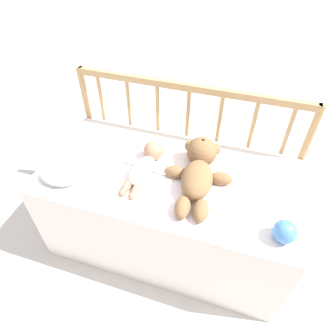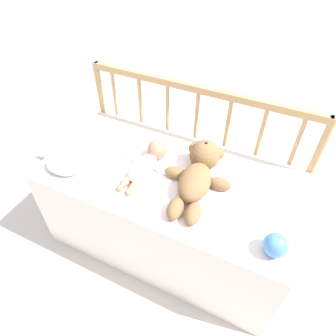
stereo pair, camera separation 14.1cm
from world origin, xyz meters
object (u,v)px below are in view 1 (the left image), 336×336
Objects in this scene: teddy_bear at (199,170)px; baby at (145,165)px; toy_ball at (285,232)px; small_pillow at (59,175)px.

teddy_bear reaches higher than baby.
teddy_bear is at bearing 151.05° from toy_ball.
teddy_bear is at bearing 18.35° from small_pillow.
teddy_bear is 0.66m from small_pillow.
toy_ball is 0.51× the size of small_pillow.
toy_ball is at bearing -16.85° from baby.
small_pillow is (-0.37, -0.19, -0.01)m from baby.
baby is at bearing -175.26° from teddy_bear.
teddy_bear reaches higher than toy_ball.
baby is at bearing 26.94° from small_pillow.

